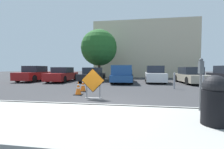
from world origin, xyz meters
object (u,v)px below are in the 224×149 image
object	(u,v)px
parked_car_second	(63,75)
parking_meter	(201,75)
pickup_truck	(122,75)
bollard_nearest	(174,80)
trash_bin	(214,100)
traffic_cone_second	(83,85)
parked_car_nearest	(35,74)
road_closed_sign	(93,83)
bollard_second	(203,82)
parked_car_third	(93,75)
parked_car_fifth	(190,76)
traffic_cone_nearest	(78,88)
parked_car_fourth	(155,75)

from	to	relation	value
parked_car_second	parking_meter	bearing A→B (deg)	130.16
pickup_truck	bollard_nearest	world-z (taller)	pickup_truck
trash_bin	bollard_nearest	distance (m)	6.96
traffic_cone_second	pickup_truck	bearing A→B (deg)	71.33
trash_bin	parked_car_nearest	bearing A→B (deg)	138.40
trash_bin	traffic_cone_second	bearing A→B (deg)	134.09
road_closed_sign	parking_meter	bearing A→B (deg)	-26.44
parked_car_nearest	parked_car_second	world-z (taller)	parked_car_nearest
traffic_cone_second	bollard_second	bearing A→B (deg)	14.81
road_closed_sign	bollard_second	world-z (taller)	road_closed_sign
parked_car_third	parking_meter	size ratio (longest dim) A/B	2.77
pickup_truck	parked_car_fifth	world-z (taller)	pickup_truck
traffic_cone_nearest	traffic_cone_second	bearing A→B (deg)	97.43
parked_car_second	road_closed_sign	bearing A→B (deg)	121.47
bollard_nearest	pickup_truck	bearing A→B (deg)	136.49
traffic_cone_second	parked_car_fourth	world-z (taller)	parked_car_fourth
bollard_nearest	parked_car_second	bearing A→B (deg)	158.17
bollard_second	parking_meter	size ratio (longest dim) A/B	0.61
parked_car_fifth	bollard_second	xyz separation A→B (m)	(-0.61, -4.00, -0.18)
parked_car_third	bollard_nearest	xyz separation A→B (m)	(6.90, -4.38, -0.09)
pickup_truck	parked_car_second	bearing A→B (deg)	-6.03
parked_car_nearest	bollard_nearest	size ratio (longest dim) A/B	4.02
road_closed_sign	parked_car_second	world-z (taller)	parked_car_second
parked_car_third	parking_meter	xyz separation A→B (m)	(6.18, -10.14, 0.52)
parked_car_fifth	pickup_truck	bearing A→B (deg)	1.76
parked_car_second	parked_car_fifth	bearing A→B (deg)	176.57
parked_car_fifth	parking_meter	distance (m)	10.25
trash_bin	parking_meter	world-z (taller)	parking_meter
trash_bin	parking_meter	xyz separation A→B (m)	(0.17, 1.14, 0.49)
trash_bin	bollard_second	distance (m)	7.41
parked_car_nearest	parked_car_fourth	bearing A→B (deg)	-179.36
traffic_cone_nearest	bollard_second	bearing A→B (deg)	22.89
road_closed_sign	trash_bin	xyz separation A→B (m)	(3.62, -3.03, -0.02)
traffic_cone_nearest	pickup_truck	xyz separation A→B (m)	(1.73, 6.68, 0.39)
parked_car_nearest	parking_meter	bearing A→B (deg)	140.57
traffic_cone_nearest	bollard_second	xyz separation A→B (m)	(7.31, 3.09, 0.15)
pickup_truck	parked_car_fifth	size ratio (longest dim) A/B	1.12
parked_car_nearest	parked_car_third	world-z (taller)	parked_car_nearest
bollard_nearest	parking_meter	bearing A→B (deg)	-97.03
trash_bin	parked_car_second	bearing A→B (deg)	129.86
traffic_cone_nearest	parked_car_fifth	bearing A→B (deg)	41.82
trash_bin	parked_car_third	bearing A→B (deg)	118.03
road_closed_sign	bollard_nearest	size ratio (longest dim) A/B	1.27
parked_car_fifth	parking_meter	bearing A→B (deg)	70.38
traffic_cone_second	bollard_nearest	bearing A→B (deg)	19.18
road_closed_sign	trash_bin	size ratio (longest dim) A/B	1.25
parked_car_nearest	traffic_cone_second	bearing A→B (deg)	140.15
trash_bin	bollard_nearest	xyz separation A→B (m)	(0.88, 6.91, -0.13)
pickup_truck	traffic_cone_nearest	bearing A→B (deg)	73.20
traffic_cone_second	parked_car_second	size ratio (longest dim) A/B	0.15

